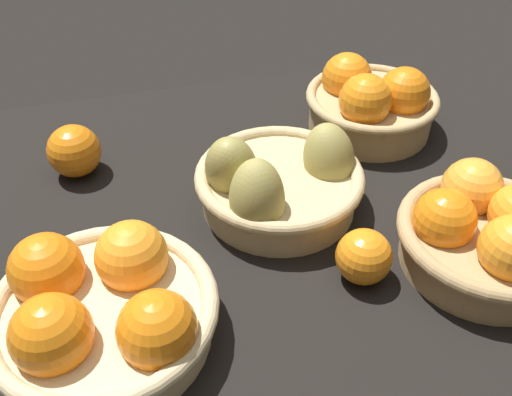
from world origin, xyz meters
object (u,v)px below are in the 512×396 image
at_px(loose_orange_front_gap, 74,151).
at_px(basket_far_left, 487,233).
at_px(basket_center_pears, 277,183).
at_px(basket_far_right, 102,309).
at_px(basket_near_left, 371,103).
at_px(loose_orange_side_gap, 364,257).

bearing_deg(loose_orange_front_gap, basket_far_left, 146.76).
relative_size(basket_center_pears, loose_orange_front_gap, 3.09).
xyz_separation_m(basket_far_right, basket_center_pears, (-0.24, -0.16, -0.00)).
bearing_deg(basket_center_pears, basket_near_left, -143.23).
xyz_separation_m(basket_near_left, loose_orange_front_gap, (0.47, -0.00, -0.01)).
xyz_separation_m(basket_far_left, basket_far_right, (0.46, -0.00, -0.00)).
distance_m(basket_far_left, basket_far_right, 0.46).
relative_size(basket_center_pears, loose_orange_side_gap, 3.53).
height_order(basket_near_left, loose_orange_front_gap, basket_near_left).
xyz_separation_m(basket_center_pears, loose_orange_front_gap, (0.27, -0.15, -0.00)).
height_order(basket_far_right, basket_center_pears, basket_center_pears).
relative_size(basket_far_left, loose_orange_front_gap, 2.86).
bearing_deg(basket_far_left, loose_orange_side_gap, -4.43).
height_order(basket_near_left, basket_center_pears, basket_center_pears).
height_order(basket_far_right, loose_orange_side_gap, basket_far_right).
distance_m(basket_near_left, basket_far_right, 0.54).
height_order(basket_near_left, basket_far_right, basket_near_left).
bearing_deg(loose_orange_side_gap, basket_far_left, 175.57).
relative_size(basket_far_right, basket_center_pears, 1.03).
distance_m(basket_far_left, basket_center_pears, 0.27).
distance_m(basket_far_right, loose_orange_side_gap, 0.31).
bearing_deg(basket_near_left, basket_center_pears, 36.77).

